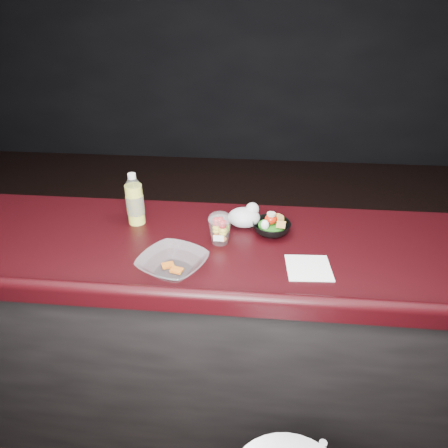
{
  "coord_description": "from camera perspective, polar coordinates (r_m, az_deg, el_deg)",
  "views": [
    {
      "loc": [
        0.17,
        -1.05,
        1.88
      ],
      "look_at": [
        0.04,
        0.32,
        1.1
      ],
      "focal_mm": 32.0,
      "sensor_mm": 36.0,
      "label": 1
    }
  ],
  "objects": [
    {
      "name": "room_shell",
      "position": [
        1.07,
        -4.0,
        26.78
      ],
      "size": [
        8.0,
        8.0,
        8.0
      ],
      "color": "black",
      "rests_on": "ground"
    },
    {
      "name": "green_apple",
      "position": [
        1.65,
        -0.41,
        -0.56
      ],
      "size": [
        0.07,
        0.07,
        0.07
      ],
      "color": "#399311",
      "rests_on": "counter"
    },
    {
      "name": "snack_bowl",
      "position": [
        1.68,
        6.76,
        -0.39
      ],
      "size": [
        0.17,
        0.17,
        0.09
      ],
      "rotation": [
        0.0,
        0.0,
        0.07
      ],
      "color": "black",
      "rests_on": "counter"
    },
    {
      "name": "fruit_cup",
      "position": [
        1.58,
        -0.59,
        -0.5
      ],
      "size": [
        0.09,
        0.09,
        0.13
      ],
      "color": "white",
      "rests_on": "counter"
    },
    {
      "name": "lemonade_bottle",
      "position": [
        1.75,
        -12.59,
        2.98
      ],
      "size": [
        0.08,
        0.08,
        0.23
      ],
      "color": "#E5EC3D",
      "rests_on": "counter"
    },
    {
      "name": "takeout_bowl",
      "position": [
        1.45,
        -7.32,
        -5.65
      ],
      "size": [
        0.31,
        0.31,
        0.06
      ],
      "rotation": [
        0.0,
        0.0,
        -0.41
      ],
      "color": "silver",
      "rests_on": "counter"
    },
    {
      "name": "counter",
      "position": [
        1.93,
        -1.17,
        -15.53
      ],
      "size": [
        4.06,
        0.71,
        1.02
      ],
      "color": "black",
      "rests_on": "ground"
    },
    {
      "name": "paper_napkin",
      "position": [
        1.5,
        12.0,
        -6.14
      ],
      "size": [
        0.17,
        0.17,
        0.0
      ],
      "primitive_type": "cube",
      "rotation": [
        0.0,
        0.0,
        0.06
      ],
      "color": "white",
      "rests_on": "counter"
    },
    {
      "name": "plastic_bag",
      "position": [
        1.71,
        3.03,
        1.1
      ],
      "size": [
        0.14,
        0.11,
        0.1
      ],
      "color": "silver",
      "rests_on": "counter"
    }
  ]
}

